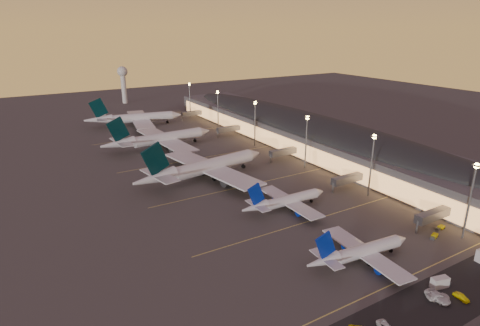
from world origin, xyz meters
name	(u,v)px	position (x,y,z in m)	size (l,w,h in m)	color
ground	(299,216)	(0.00, 0.00, 0.00)	(700.00, 700.00, 0.00)	#42403D
airliner_narrow_south	(360,252)	(-3.99, -32.70, 3.38)	(36.60, 32.83, 13.07)	silver
airliner_narrow_north	(285,201)	(-0.97, 7.20, 3.44)	(37.17, 33.08, 13.33)	silver
airliner_wide_near	(204,168)	(-13.19, 51.42, 5.60)	(67.82, 62.50, 21.74)	silver
airliner_wide_mid	(159,139)	(-13.05, 108.65, 5.40)	(65.50, 59.75, 20.96)	silver
airliner_wide_far	(135,118)	(-8.79, 169.04, 5.40)	(65.36, 60.31, 20.97)	silver
terminal_building	(304,130)	(61.84, 72.47, 8.78)	(56.35, 255.00, 17.46)	#4D4C51
light_masts	(276,123)	(36.00, 65.00, 17.55)	(2.20, 217.20, 25.90)	slate
radar_tower	(123,79)	(10.00, 260.00, 21.87)	(9.00, 9.00, 32.50)	silver
service_lane	(440,302)	(0.00, -56.00, 0.01)	(260.00, 16.00, 0.01)	black
lane_markings	(242,182)	(0.00, 40.00, 0.01)	(90.00, 180.36, 0.00)	#D8C659
baggage_tug_a	(434,236)	(28.07, -35.18, 0.51)	(4.04, 2.54, 1.13)	#C7B502
baggage_tug_b	(440,228)	(35.24, -32.61, 0.50)	(3.79, 1.84, 1.10)	#C7B502
baggage_tug_c	(314,195)	(16.94, 11.43, 0.44)	(3.37, 1.73, 0.96)	#C7B502
catering_truck_a	(441,282)	(5.66, -52.27, 1.37)	(5.52, 3.15, 2.92)	silver
service_van_c	(438,296)	(0.33, -55.11, 0.89)	(2.94, 6.38, 1.77)	silver
service_van_d	(461,297)	(5.45, -58.20, 0.68)	(1.43, 4.10, 1.35)	#C7B502
service_van_e	(438,296)	(0.59, -55.11, 0.84)	(2.35, 5.77, 1.67)	silver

